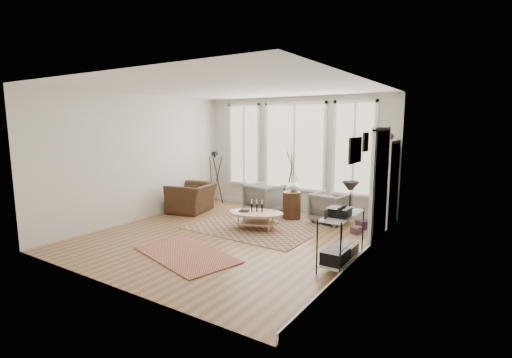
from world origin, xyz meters
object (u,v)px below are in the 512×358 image
Objects in this scene: low_shelf at (341,234)px; accent_chair at (192,198)px; armchair_left at (265,198)px; bookcase at (386,185)px; coffee_table at (255,216)px; side_table at (292,183)px; armchair_right at (330,208)px.

low_shelf reaches higher than accent_chair.
low_shelf is 3.70m from armchair_left.
bookcase is 1.53× the size of coffee_table.
bookcase is 1.58× the size of low_shelf.
armchair_left is at bearing 168.68° from side_table.
side_table is (-2.06, -0.34, -0.09)m from bookcase.
coffee_table is 1.21× the size of accent_chair.
coffee_table is 1.64× the size of armchair_left.
armchair_left is at bearing 140.49° from low_shelf.
low_shelf is 1.72× the size of armchair_right.
coffee_table is 1.36m from side_table.
accent_chair is at bearing 162.27° from low_shelf.
armchair_left is 1.74m from armchair_right.
armchair_right is 1.05m from side_table.
armchair_left reaches higher than accent_chair.
bookcase is 2.09m from side_table.
bookcase reaches higher than coffee_table.
low_shelf is 2.61m from armchair_right.
armchair_left is (-2.91, -0.17, -0.58)m from bookcase.
side_table is 1.62× the size of accent_chair.
side_table reaches higher than armchair_left.
side_table is (0.85, -0.17, 0.49)m from armchair_left.
armchair_left reaches higher than coffee_table.
bookcase is at bearing -164.97° from armchair_left.
accent_chair is at bearing 24.86° from armchair_right.
accent_chair is (-3.35, -0.93, 0.02)m from armchair_right.
side_table reaches higher than low_shelf.
low_shelf is 1.59× the size of armchair_left.
low_shelf is at bearing -23.46° from coffee_table.
armchair_right is (1.13, 1.38, 0.05)m from coffee_table.
armchair_left is (-0.60, 1.38, 0.08)m from coffee_table.
armchair_right is at bearing -168.09° from armchair_left.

